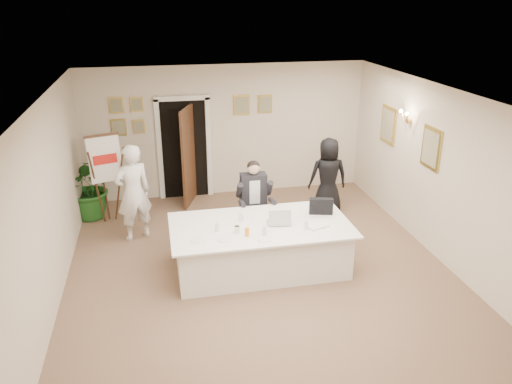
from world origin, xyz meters
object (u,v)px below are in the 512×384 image
at_px(conference_table, 260,246).
at_px(steel_jug, 237,229).
at_px(flip_chart, 106,183).
at_px(laptop, 278,215).
at_px(paper_stack, 317,225).
at_px(oj_glass, 247,232).
at_px(standing_man, 133,193).
at_px(potted_palm, 90,187).
at_px(laptop_bag, 321,206).
at_px(standing_woman, 328,176).
at_px(seated_man, 254,199).

height_order(conference_table, steel_jug, steel_jug).
relative_size(flip_chart, laptop, 4.72).
xyz_separation_m(paper_stack, oj_glass, (-1.12, -0.10, 0.05)).
bearing_deg(laptop, standing_man, 152.86).
height_order(potted_palm, laptop_bag, potted_palm).
relative_size(potted_palm, steel_jug, 11.56).
relative_size(laptop_bag, steel_jug, 3.47).
xyz_separation_m(laptop, steel_jug, (-0.69, -0.22, -0.08)).
xyz_separation_m(standing_man, laptop_bag, (3.01, -1.29, 0.03)).
distance_m(oj_glass, steel_jug, 0.19).
distance_m(potted_palm, steel_jug, 3.74).
bearing_deg(paper_stack, standing_woman, 66.47).
bearing_deg(laptop, potted_palm, 146.21).
xyz_separation_m(seated_man, laptop, (0.15, -1.14, 0.19)).
xyz_separation_m(oj_glass, steel_jug, (-0.13, 0.13, -0.01)).
bearing_deg(standing_man, laptop_bag, 134.72).
relative_size(standing_woman, oj_glass, 11.89).
relative_size(flip_chart, paper_stack, 5.18).
relative_size(conference_table, steel_jug, 25.57).
xyz_separation_m(laptop_bag, paper_stack, (-0.21, -0.44, -0.12)).
xyz_separation_m(conference_table, paper_stack, (0.84, -0.24, 0.40)).
bearing_deg(laptop_bag, laptop, -151.67).
relative_size(conference_table, oj_glass, 21.63).
height_order(standing_man, potted_palm, standing_man).
height_order(seated_man, standing_woman, standing_woman).
height_order(standing_man, oj_glass, standing_man).
xyz_separation_m(flip_chart, laptop, (2.76, -2.32, 0.12)).
height_order(flip_chart, standing_man, standing_man).
distance_m(flip_chart, laptop, 3.61).
distance_m(potted_palm, laptop, 4.08).
bearing_deg(oj_glass, seated_man, 74.64).
relative_size(conference_table, paper_stack, 8.47).
distance_m(flip_chart, potted_palm, 0.49).
distance_m(seated_man, steel_jug, 1.46).
relative_size(flip_chart, standing_woman, 1.11).
distance_m(flip_chart, oj_glass, 3.46).
xyz_separation_m(standing_man, oj_glass, (1.68, -1.84, -0.04)).
xyz_separation_m(flip_chart, oj_glass, (2.20, -2.67, 0.04)).
bearing_deg(steel_jug, paper_stack, -1.42).
bearing_deg(standing_woman, flip_chart, -0.41).
distance_m(standing_woman, steel_jug, 3.03).
xyz_separation_m(laptop_bag, steel_jug, (-1.46, -0.41, -0.08)).
xyz_separation_m(potted_palm, laptop, (3.11, -2.63, 0.28)).
xyz_separation_m(conference_table, standing_man, (-1.96, 1.49, 0.49)).
xyz_separation_m(laptop, laptop_bag, (0.77, 0.20, -0.01)).
distance_m(seated_man, flip_chart, 2.87).
distance_m(standing_man, paper_stack, 3.30).
bearing_deg(standing_woman, oj_glass, 52.87).
relative_size(conference_table, standing_woman, 1.82).
bearing_deg(standing_man, conference_table, 120.63).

